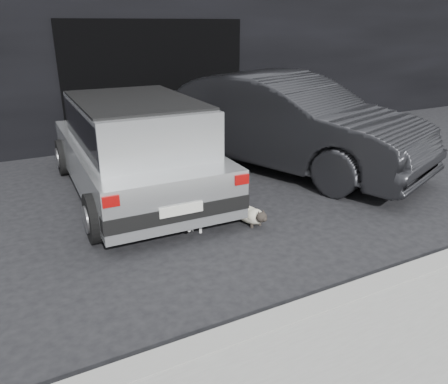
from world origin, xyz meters
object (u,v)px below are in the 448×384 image
silver_hatchback (135,143)px  cat_white (203,215)px  second_car (285,122)px  cat_siamese (251,215)px

silver_hatchback → cat_white: (0.40, -1.56, -0.66)m
second_car → cat_white: 3.04m
second_car → cat_white: size_ratio=8.59×
silver_hatchback → second_car: (2.84, 0.11, 0.02)m
silver_hatchback → second_car: size_ratio=0.81×
second_car → cat_white: second_car is taller
second_car → cat_siamese: 2.73m
silver_hatchback → cat_siamese: (1.00, -1.77, -0.70)m
cat_siamese → second_car: bearing=-141.1°
silver_hatchback → cat_white: 1.74m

